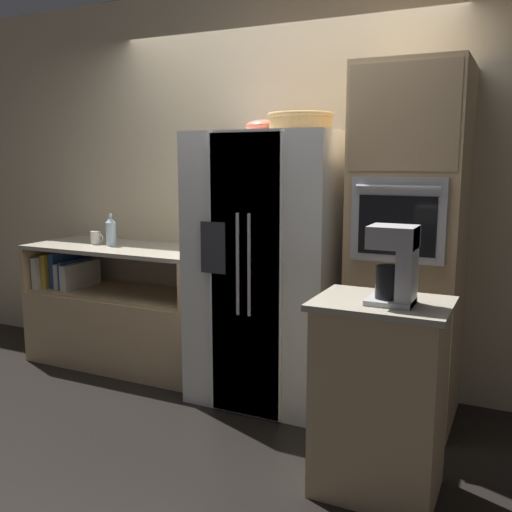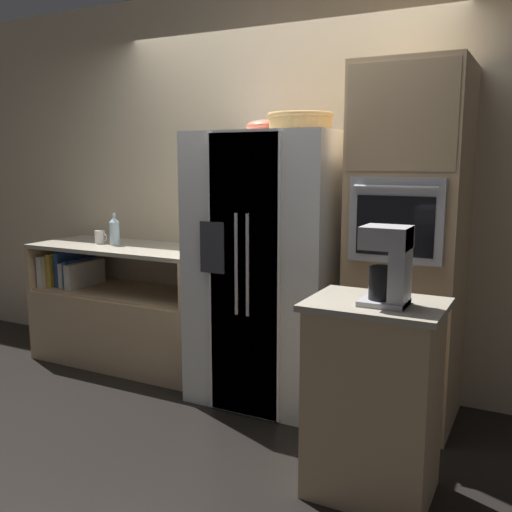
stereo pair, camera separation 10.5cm
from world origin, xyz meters
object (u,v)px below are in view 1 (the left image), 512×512
at_px(fruit_bowl, 264,126).
at_px(bottle_tall, 111,231).
at_px(refrigerator, 271,268).
at_px(wicker_basket, 300,121).
at_px(mug, 96,238).
at_px(coffee_maker, 397,262).
at_px(wall_oven, 408,247).

relative_size(fruit_bowl, bottle_tall, 0.98).
bearing_deg(refrigerator, bottle_tall, 177.77).
distance_m(wicker_basket, mug, 1.92).
bearing_deg(coffee_maker, mug, 159.80).
distance_m(wall_oven, wicker_basket, 1.01).
xyz_separation_m(bottle_tall, mug, (-0.16, 0.01, -0.06)).
xyz_separation_m(wicker_basket, coffee_maker, (0.80, -0.86, -0.68)).
xyz_separation_m(wicker_basket, fruit_bowl, (-0.29, 0.08, -0.02)).
bearing_deg(coffee_maker, refrigerator, 139.00).
relative_size(refrigerator, wicker_basket, 4.29).
height_order(wicker_basket, fruit_bowl, wicker_basket).
bearing_deg(fruit_bowl, refrigerator, -40.69).
bearing_deg(mug, wicker_basket, -2.29).
relative_size(wicker_basket, coffee_maker, 1.16).
bearing_deg(mug, refrigerator, -2.43).
distance_m(fruit_bowl, bottle_tall, 1.49).
relative_size(refrigerator, coffee_maker, 4.97).
bearing_deg(wicker_basket, refrigerator, 178.78).
relative_size(wall_oven, bottle_tall, 8.56).
bearing_deg(coffee_maker, fruit_bowl, 139.02).
relative_size(refrigerator, fruit_bowl, 7.25).
bearing_deg(bottle_tall, fruit_bowl, 1.20).
height_order(bottle_tall, coffee_maker, coffee_maker).
bearing_deg(bottle_tall, mug, 175.91).
distance_m(refrigerator, mug, 1.54).
height_order(wall_oven, wicker_basket, wall_oven).
distance_m(refrigerator, coffee_maker, 1.34).
bearing_deg(wicker_basket, coffee_maker, -47.03).
distance_m(fruit_bowl, coffee_maker, 1.59).
relative_size(bottle_tall, mug, 2.21).
bearing_deg(fruit_bowl, wall_oven, -0.64).
relative_size(wicker_basket, bottle_tall, 1.65).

